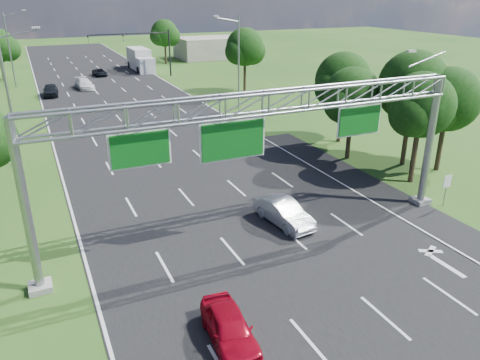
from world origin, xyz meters
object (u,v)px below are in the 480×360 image
regulatory_sign (447,184)px  box_truck (140,60)px  silver_sedan (284,213)px  red_coupe (229,328)px  traffic_signal (147,43)px  sign_gantry (267,115)px

regulatory_sign → box_truck: (-4.40, 61.45, 0.19)m
regulatory_sign → silver_sedan: size_ratio=0.49×
red_coupe → silver_sedan: (6.75, 7.75, 0.04)m
regulatory_sign → traffic_signal: traffic_signal is taller
regulatory_sign → sign_gantry: bearing=175.2°
box_truck → red_coupe: bearing=-101.1°
regulatory_sign → traffic_signal: 54.37m
traffic_signal → box_truck: 8.22m
red_coupe → silver_sedan: silver_sedan is taller
regulatory_sign → silver_sedan: (-10.23, 2.13, -0.81)m
sign_gantry → traffic_signal: size_ratio=1.92×
red_coupe → silver_sedan: 10.27m
sign_gantry → traffic_signal: 53.51m
sign_gantry → red_coupe: size_ratio=6.05×
sign_gantry → traffic_signal: bearing=82.3°
silver_sedan → box_truck: size_ratio=0.45×
regulatory_sign → traffic_signal: bearing=95.2°
traffic_signal → box_truck: bearing=86.0°
silver_sedan → box_truck: bearing=77.2°
sign_gantry → red_coupe: (-4.91, -6.63, -6.23)m
traffic_signal → red_coupe: (-12.06, -59.63, -4.51)m
regulatory_sign → silver_sedan: 10.48m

